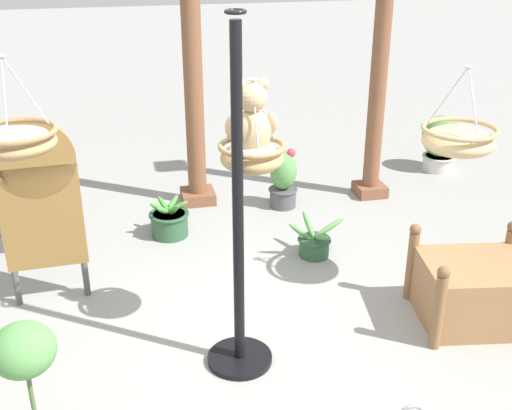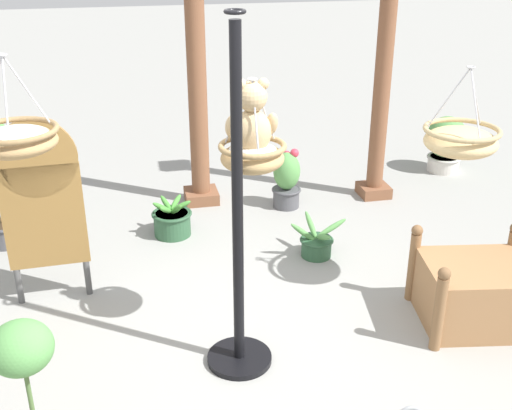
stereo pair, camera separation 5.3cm
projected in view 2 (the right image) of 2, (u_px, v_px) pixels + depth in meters
The scene contains 14 objects.
ground_plane at pixel (258, 350), 4.43m from camera, with size 40.00×40.00×0.00m, color gray.
display_pole_central at pixel (238, 271), 4.04m from camera, with size 0.44×0.44×2.31m.
hanging_basket_with_teddy at pixel (253, 155), 4.01m from camera, with size 0.44×0.44×0.60m.
teddy_bear at pixel (252, 122), 3.95m from camera, with size 0.34×0.30×0.49m.
hanging_basket_left_high at pixel (16, 139), 3.89m from camera, with size 0.53×0.53×0.62m.
hanging_basket_right_low at pixel (461, 140), 4.56m from camera, with size 0.55×0.55×0.65m.
greenhouse_pillar_left at pixel (384, 66), 6.36m from camera, with size 0.33×0.33×2.92m.
greenhouse_pillar_right at pixel (197, 78), 6.25m from camera, with size 0.36×0.36×2.75m.
wooden_planter_box at pixel (476, 291), 4.66m from camera, with size 0.95×0.85×0.65m.
potted_plant_fern_front at pixel (446, 143), 7.48m from camera, with size 0.46×0.46×0.67m.
potted_plant_flowering_red at pixel (172, 221), 6.01m from camera, with size 0.39×0.38×0.37m.
potted_plant_tall_leafy at pixel (287, 180), 6.54m from camera, with size 0.31×0.31×0.63m.
potted_plant_conical_shrub at pixel (317, 243), 5.63m from camera, with size 0.55×0.56×0.36m.
display_sign_board at pixel (41, 197), 4.69m from camera, with size 0.60×0.07×1.48m.
Camera 2 is at (-0.78, -3.54, 2.75)m, focal length 44.46 mm.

